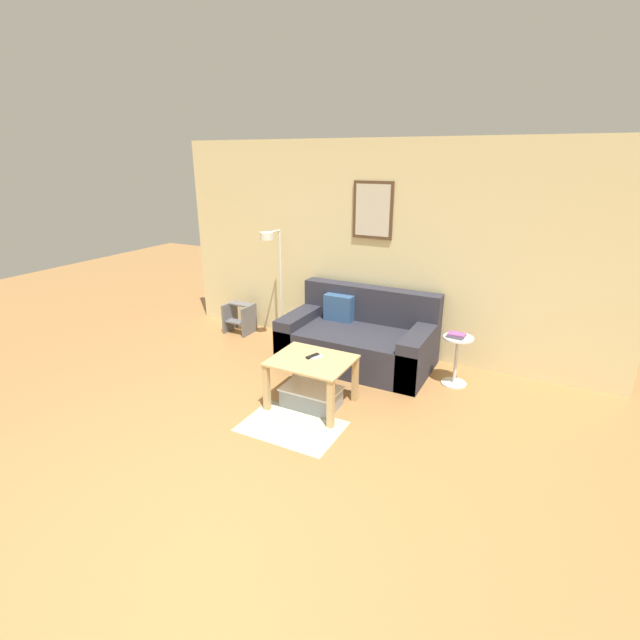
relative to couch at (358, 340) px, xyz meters
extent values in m
plane|color=#A87542|center=(0.05, -3.01, -0.29)|extent=(16.00, 16.00, 0.00)
cube|color=beige|center=(0.05, 0.50, 0.99)|extent=(5.60, 0.06, 2.55)
cube|color=#513823|center=(-0.06, 0.46, 1.46)|extent=(0.49, 0.02, 0.66)
cube|color=beige|center=(-0.06, 0.45, 1.46)|extent=(0.42, 0.01, 0.59)
cube|color=#B2B79E|center=(0.02, -1.59, -0.29)|extent=(0.91, 0.63, 0.01)
cube|color=#2D2D38|center=(0.00, -0.05, -0.07)|extent=(1.73, 0.97, 0.43)
cube|color=#2D2D38|center=(0.00, 0.33, 0.35)|extent=(1.73, 0.20, 0.43)
cube|color=#2D2D38|center=(-0.74, -0.05, -0.01)|extent=(0.24, 0.97, 0.55)
cube|color=#2D2D38|center=(0.75, -0.05, -0.01)|extent=(0.24, 0.97, 0.55)
cube|color=#335684|center=(-0.34, 0.16, 0.30)|extent=(0.36, 0.14, 0.32)
cube|color=tan|center=(-0.01, -1.16, 0.20)|extent=(0.77, 0.63, 0.02)
cube|color=tan|center=(-0.35, -1.44, -0.05)|extent=(0.06, 0.06, 0.48)
cube|color=tan|center=(0.34, -1.44, -0.05)|extent=(0.06, 0.06, 0.48)
cube|color=tan|center=(-0.35, -0.88, -0.05)|extent=(0.06, 0.06, 0.48)
cube|color=tan|center=(0.34, -0.88, -0.05)|extent=(0.06, 0.06, 0.48)
cube|color=gray|center=(0.00, -1.17, -0.20)|extent=(0.54, 0.34, 0.18)
cube|color=silver|center=(0.00, -1.17, -0.10)|extent=(0.57, 0.36, 0.02)
cylinder|color=white|center=(-1.24, 0.27, -0.28)|extent=(0.25, 0.25, 0.02)
cylinder|color=white|center=(-1.24, 0.27, 0.45)|extent=(0.03, 0.03, 1.44)
cylinder|color=white|center=(-1.24, 0.12, 1.17)|extent=(0.02, 0.29, 0.02)
cylinder|color=white|center=(-1.24, -0.03, 1.14)|extent=(0.16, 0.16, 0.09)
cylinder|color=silver|center=(1.16, -0.04, -0.28)|extent=(0.27, 0.27, 0.01)
cylinder|color=silver|center=(1.16, -0.04, -0.02)|extent=(0.04, 0.04, 0.52)
cylinder|color=silver|center=(1.16, -0.04, 0.25)|extent=(0.32, 0.32, 0.02)
cube|color=#4C4C51|center=(1.13, -0.04, 0.27)|extent=(0.19, 0.19, 0.02)
cube|color=#8C4C93|center=(1.13, -0.04, 0.29)|extent=(0.18, 0.13, 0.02)
cube|color=black|center=(-0.02, -1.10, 0.22)|extent=(0.09, 0.15, 0.02)
cube|color=silver|center=(0.01, -1.09, 0.21)|extent=(0.12, 0.15, 0.01)
cube|color=slate|center=(-2.04, 0.15, -0.08)|extent=(0.03, 0.33, 0.41)
cube|color=slate|center=(-1.71, 0.15, -0.08)|extent=(0.03, 0.33, 0.41)
cube|color=slate|center=(-1.87, 0.10, -0.12)|extent=(0.30, 0.15, 0.02)
cube|color=slate|center=(-1.87, 0.21, 0.11)|extent=(0.30, 0.15, 0.02)
camera|label=1|loc=(1.96, -4.75, 2.07)|focal=26.00mm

